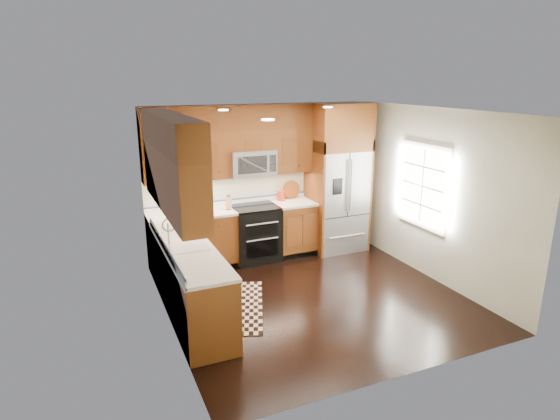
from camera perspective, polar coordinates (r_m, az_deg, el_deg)
name	(u,v)px	position (r m, az deg, el deg)	size (l,w,h in m)	color
ground	(313,297)	(6.79, 4.07, -10.53)	(4.00, 4.00, 0.00)	black
wall_back	(261,180)	(8.09, -2.28, 3.63)	(4.00, 0.02, 2.60)	silver
wall_left	(165,228)	(5.71, -13.81, -2.09)	(0.02, 4.00, 2.60)	silver
wall_right	(432,195)	(7.44, 18.09, 1.75)	(0.02, 4.00, 2.60)	silver
window	(423,186)	(7.55, 17.04, 2.82)	(0.04, 1.10, 1.30)	white
base_cabinets	(211,259)	(6.97, -8.40, -5.90)	(2.85, 3.00, 0.90)	brown
countertop	(217,225)	(6.95, -7.68, -1.81)	(2.86, 3.01, 0.04)	silver
upper_cabinets	(209,150)	(6.76, -8.71, 7.27)	(2.85, 3.00, 1.15)	brown
range	(255,233)	(7.93, -3.03, -2.87)	(0.76, 0.67, 0.95)	black
microwave	(251,163)	(7.75, -3.50, 5.78)	(0.76, 0.40, 0.42)	#B2B2B7
refrigerator	(338,178)	(8.32, 7.05, 3.89)	(0.98, 0.75, 2.60)	#B2B2B7
sink_faucet	(185,243)	(6.06, -11.53, -3.95)	(0.54, 0.44, 0.37)	#B2B2B7
rug	(228,306)	(6.54, -6.31, -11.61)	(0.92, 1.53, 0.01)	black
knife_block	(229,203)	(7.66, -6.27, 0.85)	(0.13, 0.15, 0.25)	tan
utensil_crock	(281,194)	(8.13, 0.13, 2.02)	(0.15, 0.15, 0.37)	#B52D16
cutting_board	(291,198)	(8.32, 1.40, 1.52)	(0.32, 0.32, 0.02)	brown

